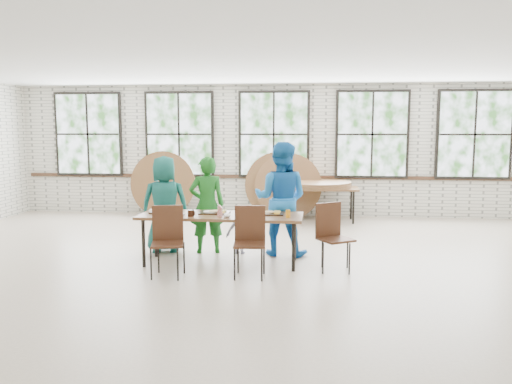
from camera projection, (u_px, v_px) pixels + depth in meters
The scene contains 13 objects.
room at pixel (274, 136), 11.36m from camera, with size 12.00×12.00×12.00m.
dining_table at pixel (221, 218), 7.33m from camera, with size 2.42×0.85×0.74m.
chair_near_left at pixel (168, 235), 6.78m from camera, with size 0.50×0.49×0.95m.
chair_near_right at pixel (250, 235), 6.76m from camera, with size 0.45×0.44×0.95m.
chair_spare at pixel (332, 231), 7.05m from camera, with size 0.57×0.57×0.95m.
adult_teal at pixel (165, 204), 8.06m from camera, with size 0.77×0.50×1.57m, color #1A6662.
adult_green at pixel (207, 205), 8.00m from camera, with size 0.57×0.37×1.56m, color #1B681F.
toddler at pixel (240, 230), 7.99m from camera, with size 0.49×0.28×0.75m, color #13123A.
adult_blue at pixel (281, 199), 7.86m from camera, with size 0.87×0.68×1.79m, color blue.
storage_table at pixel (316, 190), 10.80m from camera, with size 1.82×0.80×0.74m.
tabletop_clutter at pixel (225, 213), 7.28m from camera, with size 2.10×0.60×0.11m.
round_tops_stacked at pixel (316, 184), 10.79m from camera, with size 1.50×1.50×0.13m.
round_tops_leaning at pixel (222, 185), 11.30m from camera, with size 4.41×0.45×1.49m.
Camera 1 is at (0.75, -6.98, 1.97)m, focal length 35.00 mm.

